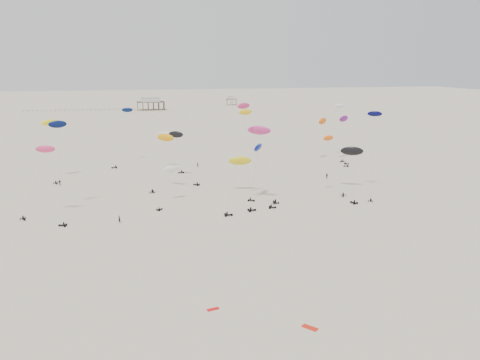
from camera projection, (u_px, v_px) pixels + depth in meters
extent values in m
plane|color=beige|center=(187.00, 139.00, 221.23)|extent=(900.00, 900.00, 0.00)
cube|color=brown|center=(151.00, 102.00, 359.40)|extent=(21.00, 13.00, 0.30)
cube|color=silver|center=(151.00, 100.00, 358.98)|extent=(14.00, 8.40, 3.20)
cube|color=#B2B2AD|center=(150.00, 97.00, 358.55)|extent=(15.00, 9.00, 0.30)
cube|color=brown|center=(231.00, 99.00, 403.32)|extent=(9.00, 7.00, 0.30)
cube|color=silver|center=(231.00, 97.00, 402.99)|extent=(5.60, 4.20, 2.40)
cube|color=#B2B2AD|center=(231.00, 96.00, 402.67)|extent=(6.00, 4.50, 0.30)
cube|color=black|center=(80.00, 110.00, 349.15)|extent=(80.00, 0.10, 0.10)
cylinder|color=gray|center=(34.00, 185.00, 105.59)|extent=(0.03, 0.03, 15.62)
ellipsoid|color=#F63A7C|center=(45.00, 149.00, 104.97)|extent=(4.53, 2.29, 2.17)
cylinder|color=gray|center=(373.00, 157.00, 122.96)|extent=(0.03, 0.03, 22.77)
ellipsoid|color=#050742|center=(375.00, 114.00, 125.43)|extent=(4.32, 3.37, 1.95)
cylinder|color=gray|center=(173.00, 153.00, 154.30)|extent=(0.03, 0.03, 14.40)
ellipsoid|color=white|center=(165.00, 134.00, 156.86)|extent=(4.86, 3.41, 2.18)
cylinder|color=gray|center=(336.00, 167.00, 124.45)|extent=(0.03, 0.03, 14.91)
ellipsoid|color=#FF620D|center=(328.00, 138.00, 123.86)|extent=(3.49, 1.99, 1.60)
cylinder|color=gray|center=(53.00, 154.00, 139.09)|extent=(0.03, 0.03, 17.15)
ellipsoid|color=#FFF615|center=(50.00, 123.00, 140.04)|extent=(5.82, 4.69, 2.64)
cylinder|color=gray|center=(166.00, 190.00, 115.85)|extent=(0.03, 0.03, 10.82)
ellipsoid|color=white|center=(172.00, 169.00, 118.63)|extent=(4.53, 2.57, 2.13)
cylinder|color=gray|center=(255.00, 175.00, 120.08)|extent=(0.03, 0.03, 12.41)
ellipsoid|color=#0C1D9C|center=(258.00, 147.00, 119.43)|extent=(4.48, 5.46, 2.51)
cylinder|color=gray|center=(343.00, 134.00, 169.40)|extent=(0.03, 0.03, 22.58)
ellipsoid|color=white|center=(339.00, 106.00, 173.74)|extent=(3.96, 1.85, 1.87)
cylinder|color=gray|center=(257.00, 182.00, 123.01)|extent=(0.03, 0.03, 15.85)
ellipsoid|color=yellow|center=(240.00, 161.00, 127.32)|extent=(6.45, 3.29, 3.09)
cylinder|color=gray|center=(121.00, 138.00, 161.73)|extent=(0.03, 0.03, 20.51)
ellipsoid|color=#051746|center=(127.00, 110.00, 164.64)|extent=(3.94, 1.78, 1.92)
cylinder|color=gray|center=(186.00, 160.00, 139.65)|extent=(0.03, 0.03, 17.23)
ellipsoid|color=black|center=(176.00, 134.00, 143.01)|extent=(4.97, 3.55, 2.30)
cylinder|color=gray|center=(247.00, 158.00, 113.72)|extent=(0.03, 0.03, 24.71)
ellipsoid|color=#D33172|center=(244.00, 106.00, 115.09)|extent=(3.86, 2.58, 1.79)
cylinder|color=gray|center=(60.00, 174.00, 105.32)|extent=(0.03, 0.03, 23.18)
ellipsoid|color=#051144|center=(57.00, 124.00, 108.69)|extent=(4.31, 2.15, 2.00)
cylinder|color=gray|center=(343.00, 141.00, 169.33)|extent=(0.03, 0.03, 14.24)
ellipsoid|color=#72167B|center=(344.00, 119.00, 169.54)|extent=(5.63, 4.67, 2.68)
cylinder|color=gray|center=(266.00, 170.00, 114.31)|extent=(0.03, 0.03, 17.68)
ellipsoid|color=#CF3084|center=(259.00, 130.00, 113.86)|extent=(6.33, 5.04, 2.91)
cylinder|color=gray|center=(353.00, 177.00, 124.43)|extent=(0.03, 0.03, 17.64)
ellipsoid|color=black|center=(352.00, 151.00, 130.36)|extent=(6.82, 4.90, 3.17)
cylinder|color=gray|center=(159.00, 165.00, 128.37)|extent=(0.03, 0.03, 13.99)
ellipsoid|color=#F7A40D|center=(165.00, 137.00, 128.01)|extent=(5.38, 4.69, 2.59)
cylinder|color=gray|center=(334.00, 144.00, 165.39)|extent=(0.03, 0.03, 18.80)
ellipsoid|color=#F25E0C|center=(323.00, 121.00, 169.53)|extent=(5.48, 5.33, 2.77)
cylinder|color=gray|center=(237.00, 163.00, 109.39)|extent=(0.03, 0.03, 23.52)
ellipsoid|color=yellow|center=(245.00, 112.00, 109.92)|extent=(3.44, 1.76, 1.61)
imported|color=black|center=(120.00, 223.00, 104.33)|extent=(0.82, 0.84, 1.92)
imported|color=black|center=(327.00, 178.00, 144.57)|extent=(1.08, 0.88, 1.93)
imported|color=black|center=(60.00, 185.00, 136.63)|extent=(1.34, 1.16, 2.01)
imported|color=black|center=(198.00, 167.00, 160.61)|extent=(0.86, 0.86, 1.98)
cube|color=red|center=(310.00, 328.00, 62.67)|extent=(2.13, 2.25, 0.08)
cube|color=red|center=(213.00, 309.00, 67.40)|extent=(1.91, 1.07, 0.07)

